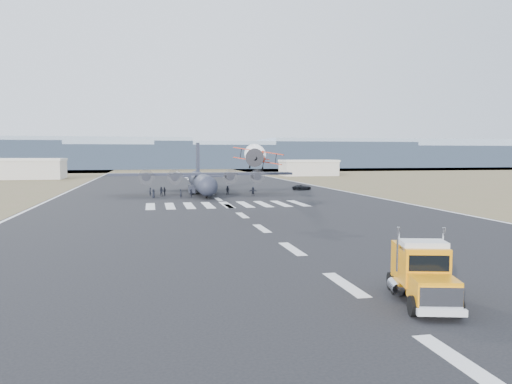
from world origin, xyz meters
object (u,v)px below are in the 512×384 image
object	(u,v)px
transport_aircraft	(202,180)
crew_b	(227,190)
aerobatic_biplane	(259,158)
hangar_right	(308,168)
crew_g	(181,194)
crew_c	(191,193)
crew_a	(150,192)
hangar_left	(25,168)
crew_h	(161,191)
semi_truck	(422,272)
crew_d	(165,191)
support_vehicle	(302,187)
crew_e	(153,194)
crew_f	(253,191)

from	to	relation	value
transport_aircraft	crew_b	bearing A→B (deg)	-32.61
aerobatic_biplane	crew_b	bearing A→B (deg)	98.39
transport_aircraft	crew_b	xyz separation A→B (m)	(4.88, -3.25, -1.86)
hangar_right	crew_g	size ratio (longest dim) A/B	12.01
transport_aircraft	crew_c	size ratio (longest dim) A/B	22.64
crew_a	crew_c	xyz separation A→B (m)	(7.47, -5.04, -0.01)
hangar_left	aerobatic_biplane	xyz separation A→B (m)	(53.28, -113.46, 4.30)
aerobatic_biplane	crew_c	size ratio (longest dim) A/B	3.87
aerobatic_biplane	crew_h	size ratio (longest dim) A/B	3.58
semi_truck	crew_d	world-z (taller)	semi_truck
transport_aircraft	support_vehicle	size ratio (longest dim) A/B	8.35
crew_a	crew_c	size ratio (longest dim) A/B	1.02
crew_c	hangar_left	bearing A→B (deg)	-106.84
aerobatic_biplane	crew_a	xyz separation A→B (m)	(-13.35, 37.81, -6.88)
hangar_left	hangar_right	size ratio (longest dim) A/B	1.20
support_vehicle	crew_e	distance (m)	35.96
aerobatic_biplane	crew_h	xyz separation A→B (m)	(-11.18, 37.79, -6.83)
crew_h	hangar_left	bearing A→B (deg)	135.55
crew_d	crew_e	size ratio (longest dim) A/B	1.02
transport_aircraft	crew_f	bearing A→B (deg)	-39.17
crew_f	crew_c	bearing A→B (deg)	-160.11
aerobatic_biplane	crew_b	world-z (taller)	aerobatic_biplane
support_vehicle	crew_a	xyz separation A→B (m)	(-33.71, -9.77, 0.21)
hangar_left	transport_aircraft	distance (m)	87.51
hangar_left	crew_d	distance (m)	86.32
aerobatic_biplane	crew_e	distance (m)	36.48
hangar_left	crew_a	distance (m)	85.58
transport_aircraft	crew_f	xyz separation A→B (m)	(9.20, -7.79, -1.85)
hangar_left	crew_f	distance (m)	99.25
crew_d	crew_e	xyz separation A→B (m)	(-2.15, -5.00, -0.02)
crew_a	crew_c	world-z (taller)	crew_a
hangar_right	crew_b	xyz separation A→B (m)	(-42.81, -79.85, -2.14)
crew_g	crew_e	bearing A→B (deg)	68.33
crew_d	crew_f	world-z (taller)	crew_f
semi_truck	crew_a	size ratio (longest dim) A/B	4.76
crew_a	crew_b	bearing A→B (deg)	89.98
hangar_left	crew_d	size ratio (longest dim) A/B	14.52
hangar_right	crew_c	world-z (taller)	hangar_right
hangar_left	crew_f	xyz separation A→B (m)	(59.51, -79.39, -2.52)
crew_a	crew_d	xyz separation A→B (m)	(2.78, 0.68, 0.02)
transport_aircraft	crew_g	xyz separation A→B (m)	(-4.82, -10.30, -1.88)
aerobatic_biplane	support_vehicle	xyz separation A→B (m)	(20.36, 47.58, -7.09)
crew_d	crew_h	bearing A→B (deg)	-6.98
semi_truck	crew_f	world-z (taller)	semi_truck
transport_aircraft	crew_g	world-z (taller)	transport_aircraft
semi_truck	crew_d	size ratio (longest dim) A/B	4.64
semi_truck	crew_h	bearing A→B (deg)	114.37
semi_truck	crew_a	distance (m)	75.20
crew_f	support_vehicle	bearing A→B (deg)	57.46
support_vehicle	crew_a	world-z (taller)	crew_a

